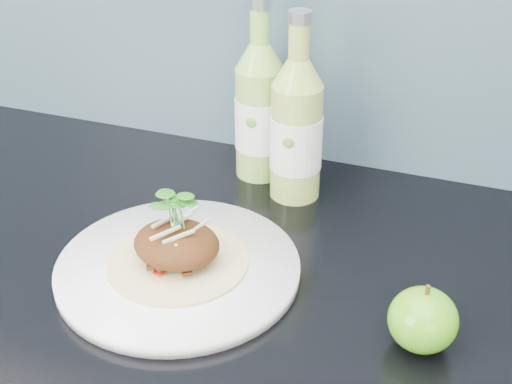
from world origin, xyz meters
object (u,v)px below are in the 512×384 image
cider_bottle_left (260,111)px  green_apple (423,320)px  dinner_plate (178,268)px  cider_bottle_right (296,130)px

cider_bottle_left → green_apple: bearing=-23.6°
dinner_plate → cider_bottle_right: (0.08, 0.23, 0.10)m
dinner_plate → green_apple: (0.30, -0.03, 0.03)m
green_apple → cider_bottle_right: 0.35m
dinner_plate → cider_bottle_left: size_ratio=1.13×
cider_bottle_right → cider_bottle_left: bearing=140.9°
dinner_plate → cider_bottle_right: bearing=72.0°
dinner_plate → green_apple: size_ratio=3.52×
cider_bottle_left → cider_bottle_right: same height
green_apple → dinner_plate: bearing=175.0°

